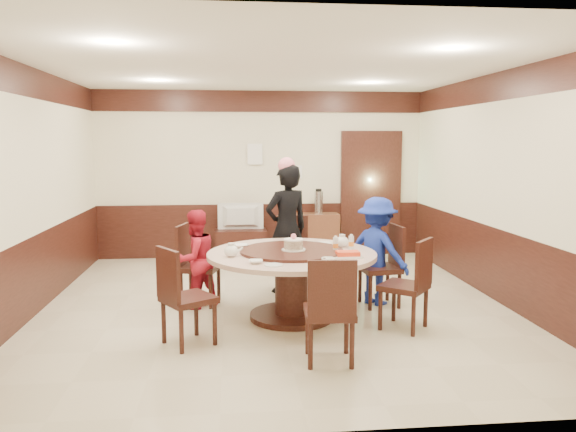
{
  "coord_description": "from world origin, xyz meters",
  "views": [
    {
      "loc": [
        -0.51,
        -6.54,
        1.96
      ],
      "look_at": [
        0.15,
        -0.1,
        1.1
      ],
      "focal_mm": 35.0,
      "sensor_mm": 36.0,
      "label": 1
    }
  ],
  "objects": [
    {
      "name": "room",
      "position": [
        0.01,
        0.01,
        1.08
      ],
      "size": [
        6.0,
        6.04,
        2.84
      ],
      "color": "beige",
      "rests_on": "ground"
    },
    {
      "name": "banquet_table",
      "position": [
        0.15,
        -0.5,
        0.53
      ],
      "size": [
        1.86,
        1.86,
        0.78
      ],
      "color": "black",
      "rests_on": "ground"
    },
    {
      "name": "chair_0",
      "position": [
        1.27,
        -0.11,
        0.3
      ],
      "size": [
        0.5,
        0.49,
        0.97
      ],
      "rotation": [
        0.0,
        0.0,
        1.68
      ],
      "color": "black",
      "rests_on": "ground"
    },
    {
      "name": "chair_1",
      "position": [
        0.31,
        0.74,
        0.3
      ],
      "size": [
        0.45,
        0.46,
        0.97
      ],
      "rotation": [
        0.0,
        0.0,
        3.11
      ],
      "color": "black",
      "rests_on": "ground"
    },
    {
      "name": "chair_2",
      "position": [
        -0.92,
        0.17,
        0.3
      ],
      "size": [
        0.54,
        0.53,
        0.97
      ],
      "rotation": [
        0.0,
        0.0,
        4.47
      ],
      "color": "black",
      "rests_on": "ground"
    },
    {
      "name": "chair_3",
      "position": [
        -0.95,
        -1.22,
        0.3
      ],
      "size": [
        0.61,
        0.61,
        0.97
      ],
      "rotation": [
        0.0,
        0.0,
        5.29
      ],
      "color": "black",
      "rests_on": "ground"
    },
    {
      "name": "chair_4",
      "position": [
        0.34,
        -1.79,
        0.3
      ],
      "size": [
        0.47,
        0.48,
        0.97
      ],
      "rotation": [
        0.0,
        0.0,
        6.21
      ],
      "color": "black",
      "rests_on": "ground"
    },
    {
      "name": "chair_5",
      "position": [
        1.3,
        -0.98,
        0.3
      ],
      "size": [
        0.62,
        0.62,
        0.97
      ],
      "rotation": [
        0.0,
        0.0,
        7.17
      ],
      "color": "black",
      "rests_on": "ground"
    },
    {
      "name": "person_standing",
      "position": [
        0.2,
        0.62,
        0.84
      ],
      "size": [
        0.72,
        0.62,
        1.67
      ],
      "primitive_type": "imported",
      "rotation": [
        0.0,
        0.0,
        3.57
      ],
      "color": "black",
      "rests_on": "ground"
    },
    {
      "name": "person_red",
      "position": [
        -0.94,
        0.03,
        0.58
      ],
      "size": [
        0.72,
        0.7,
        1.17
      ],
      "primitive_type": "imported",
      "rotation": [
        0.0,
        0.0,
        3.82
      ],
      "color": "#B3172A",
      "rests_on": "ground"
    },
    {
      "name": "person_blue",
      "position": [
        1.23,
        -0.03,
        0.65
      ],
      "size": [
        0.92,
        0.95,
        1.3
      ],
      "primitive_type": "imported",
      "rotation": [
        0.0,
        0.0,
        2.29
      ],
      "color": "#182C99",
      "rests_on": "ground"
    },
    {
      "name": "birthday_cake",
      "position": [
        0.16,
        -0.54,
        0.84
      ],
      "size": [
        0.26,
        0.26,
        0.18
      ],
      "color": "white",
      "rests_on": "banquet_table"
    },
    {
      "name": "teapot_left",
      "position": [
        -0.52,
        -0.67,
        0.81
      ],
      "size": [
        0.17,
        0.15,
        0.13
      ],
      "primitive_type": "ellipsoid",
      "color": "white",
      "rests_on": "banquet_table"
    },
    {
      "name": "teapot_right",
      "position": [
        0.76,
        -0.24,
        0.81
      ],
      "size": [
        0.17,
        0.15,
        0.13
      ],
      "primitive_type": "ellipsoid",
      "color": "white",
      "rests_on": "banquet_table"
    },
    {
      "name": "bowl_0",
      "position": [
        -0.4,
        -0.18,
        0.77
      ],
      "size": [
        0.17,
        0.17,
        0.04
      ],
      "primitive_type": "imported",
      "color": "white",
      "rests_on": "banquet_table"
    },
    {
      "name": "bowl_1",
      "position": [
        0.46,
        -1.05,
        0.77
      ],
      "size": [
        0.14,
        0.14,
        0.04
      ],
      "primitive_type": "imported",
      "color": "white",
      "rests_on": "banquet_table"
    },
    {
      "name": "bowl_2",
      "position": [
        -0.27,
        -1.03,
        0.77
      ],
      "size": [
        0.14,
        0.14,
        0.03
      ],
      "primitive_type": "imported",
      "color": "white",
      "rests_on": "banquet_table"
    },
    {
      "name": "bowl_3",
      "position": [
        0.81,
        -0.68,
        0.77
      ],
      "size": [
        0.12,
        0.12,
        0.04
      ],
      "primitive_type": "imported",
      "color": "white",
      "rests_on": "banquet_table"
    },
    {
      "name": "saucer_near",
      "position": [
        -0.1,
        -1.15,
        0.76
      ],
      "size": [
        0.18,
        0.18,
        0.01
      ],
      "primitive_type": "cylinder",
      "color": "white",
      "rests_on": "banquet_table"
    },
    {
      "name": "saucer_far",
      "position": [
        0.6,
        -0.0,
        0.76
      ],
      "size": [
        0.18,
        0.18,
        0.01
      ],
      "primitive_type": "cylinder",
      "color": "white",
      "rests_on": "banquet_table"
    },
    {
      "name": "shrimp_platter",
      "position": [
        0.71,
        -0.82,
        0.78
      ],
      "size": [
        0.3,
        0.2,
        0.06
      ],
      "color": "white",
      "rests_on": "banquet_table"
    },
    {
      "name": "bottle_0",
      "position": [
        0.63,
        -0.53,
        0.83
      ],
      "size": [
        0.06,
        0.06,
        0.16
      ],
      "primitive_type": "cylinder",
      "color": "silver",
      "rests_on": "banquet_table"
    },
    {
      "name": "bottle_1",
      "position": [
        0.83,
        -0.44,
        0.83
      ],
      "size": [
        0.06,
        0.06,
        0.16
      ],
      "primitive_type": "cylinder",
      "color": "silver",
      "rests_on": "banquet_table"
    },
    {
      "name": "tv_stand",
      "position": [
        -0.35,
        2.75,
        0.25
      ],
      "size": [
        0.85,
        0.45,
        0.5
      ],
      "primitive_type": "cube",
      "color": "black",
      "rests_on": "ground"
    },
    {
      "name": "television",
      "position": [
        -0.35,
        2.75,
        0.72
      ],
      "size": [
        0.76,
        0.1,
        0.44
      ],
      "primitive_type": "imported",
      "rotation": [
        0.0,
        0.0,
        3.14
      ],
      "color": "gray",
      "rests_on": "tv_stand"
    },
    {
      "name": "side_cabinet",
      "position": [
        0.9,
        2.78,
        0.38
      ],
      "size": [
        0.8,
        0.4,
        0.75
      ],
      "primitive_type": "cube",
      "color": "brown",
      "rests_on": "ground"
    },
    {
      "name": "thermos",
      "position": [
        0.96,
        2.78,
        0.94
      ],
      "size": [
        0.15,
        0.15,
        0.38
      ],
      "primitive_type": "cylinder",
      "color": "silver",
      "rests_on": "side_cabinet"
    },
    {
      "name": "notice_left",
      "position": [
        -0.1,
        2.96,
        1.75
      ],
      "size": [
        0.25,
        0.0,
        0.35
      ],
      "primitive_type": "cube",
      "color": "white",
      "rests_on": "room"
    },
    {
      "name": "notice_right",
      "position": [
        0.55,
        2.96,
        1.45
      ],
      "size": [
        0.3,
        0.0,
        0.22
      ],
      "primitive_type": "cube",
      "color": "white",
      "rests_on": "room"
    }
  ]
}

